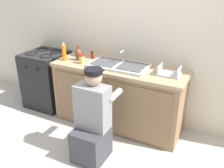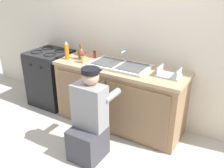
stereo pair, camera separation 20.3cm
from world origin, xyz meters
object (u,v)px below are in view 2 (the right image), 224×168
Objects in this scene: dish_rack_tray at (169,74)px; plumber_person at (89,122)px; condiment_jar at (83,58)px; soap_bottle_orange at (67,52)px; spice_bottle_red at (95,55)px; vase_decorative at (81,53)px; sink_double_basin at (120,65)px; coffee_mug at (81,52)px; stove_range at (51,78)px.

plumber_person is at bearing -128.61° from dish_rack_tray.
soap_bottle_orange is at bearing 178.58° from condiment_jar.
plumber_person is 8.63× the size of condiment_jar.
plumber_person is 4.42× the size of soap_bottle_orange.
plumber_person is 1.16m from spice_bottle_red.
condiment_jar is 0.46× the size of dish_rack_tray.
dish_rack_tray is at bearing -5.82° from spice_bottle_red.
vase_decorative is (-1.30, -0.03, 0.07)m from dish_rack_tray.
soap_bottle_orange reaches higher than sink_double_basin.
condiment_jar is at bearing -166.07° from sink_double_basin.
condiment_jar is at bearing 129.76° from plumber_person.
dish_rack_tray is at bearing 4.97° from soap_bottle_orange.
plumber_person is 1.29m from coffee_mug.
stove_range is 0.74m from soap_bottle_orange.
sink_double_basin is 0.82m from soap_bottle_orange.
dish_rack_tray is (1.48, 0.13, -0.09)m from soap_bottle_orange.
sink_double_basin is 0.63m from vase_decorative.
vase_decorative reaches higher than stove_range.
stove_range is at bearing 178.12° from vase_decorative.
sink_double_basin reaches higher than condiment_jar.
soap_bottle_orange is 2.38× the size of spice_bottle_red.
plumber_person is 0.99m from condiment_jar.
sink_double_basin reaches higher than stove_range.
plumber_person reaches higher than stove_range.
plumber_person is at bearing -48.79° from vase_decorative.
condiment_jar is 0.51× the size of soap_bottle_orange.
condiment_jar is 0.30m from soap_bottle_orange.
dish_rack_tray is (1.41, -0.12, -0.02)m from coffee_mug.
vase_decorative is (-0.12, 0.10, 0.03)m from condiment_jar.
stove_range is at bearing 170.99° from condiment_jar.
sink_double_basin is at bearing 92.99° from plumber_person.
spice_bottle_red reaches higher than stove_range.
stove_range is at bearing 149.49° from plumber_person.
soap_bottle_orange is (-0.30, 0.01, 0.05)m from condiment_jar.
soap_bottle_orange is 0.20m from vase_decorative.
spice_bottle_red reaches higher than coffee_mug.
plumber_person reaches higher than sink_double_basin.
dish_rack_tray is 1.30m from vase_decorative.
stove_range is at bearing 166.42° from soap_bottle_orange.
vase_decorative is at bearing 27.62° from soap_bottle_orange.
stove_range is 3.95× the size of vase_decorative.
vase_decorative is (0.11, -0.15, 0.04)m from coffee_mug.
soap_bottle_orange is (-0.07, -0.25, 0.07)m from coffee_mug.
plumber_person is at bearing -50.24° from condiment_jar.
sink_double_basin is 0.75m from coffee_mug.
stove_range is 2.01m from dish_rack_tray.
soap_bottle_orange is 1.09× the size of vase_decorative.
coffee_mug is 0.27m from soap_bottle_orange.
plumber_person is at bearing -30.51° from stove_range.
plumber_person is 4.80× the size of vase_decorative.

